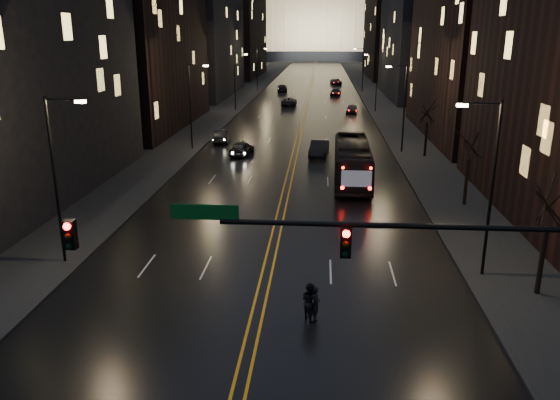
% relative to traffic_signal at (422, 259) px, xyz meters
% --- Properties ---
extents(ground, '(900.00, 900.00, 0.00)m').
position_rel_traffic_signal_xyz_m(ground, '(-5.91, 0.00, -5.10)').
color(ground, black).
rests_on(ground, ground).
extents(road, '(20.00, 320.00, 0.02)m').
position_rel_traffic_signal_xyz_m(road, '(-5.91, 130.00, -5.09)').
color(road, black).
rests_on(road, ground).
extents(sidewalk_left, '(8.00, 320.00, 0.16)m').
position_rel_traffic_signal_xyz_m(sidewalk_left, '(-19.91, 130.00, -5.02)').
color(sidewalk_left, black).
rests_on(sidewalk_left, ground).
extents(sidewalk_right, '(8.00, 320.00, 0.16)m').
position_rel_traffic_signal_xyz_m(sidewalk_right, '(8.09, 130.00, -5.02)').
color(sidewalk_right, black).
rests_on(sidewalk_right, ground).
extents(center_line, '(0.62, 320.00, 0.01)m').
position_rel_traffic_signal_xyz_m(center_line, '(-5.91, 130.00, -5.08)').
color(center_line, orange).
rests_on(center_line, road).
extents(building_left_mid, '(12.00, 30.00, 28.00)m').
position_rel_traffic_signal_xyz_m(building_left_mid, '(-26.91, 54.00, 8.90)').
color(building_left_mid, black).
rests_on(building_left_mid, ground).
extents(building_left_far, '(12.00, 34.00, 20.00)m').
position_rel_traffic_signal_xyz_m(building_left_far, '(-26.91, 92.00, 4.90)').
color(building_left_far, black).
rests_on(building_left_far, ground).
extents(building_left_dist, '(12.00, 40.00, 24.00)m').
position_rel_traffic_signal_xyz_m(building_left_dist, '(-26.91, 140.00, 6.90)').
color(building_left_dist, black).
rests_on(building_left_dist, ground).
extents(building_right_mid, '(12.00, 34.00, 26.00)m').
position_rel_traffic_signal_xyz_m(building_right_mid, '(15.09, 92.00, 7.90)').
color(building_right_mid, black).
rests_on(building_right_mid, ground).
extents(building_right_dist, '(12.00, 40.00, 22.00)m').
position_rel_traffic_signal_xyz_m(building_right_dist, '(15.09, 140.00, 5.90)').
color(building_right_dist, black).
rests_on(building_right_dist, ground).
extents(capitol, '(90.00, 50.00, 58.50)m').
position_rel_traffic_signal_xyz_m(capitol, '(-5.91, 250.00, 12.05)').
color(capitol, black).
rests_on(capitol, ground).
extents(traffic_signal, '(17.29, 0.45, 7.00)m').
position_rel_traffic_signal_xyz_m(traffic_signal, '(0.00, 0.00, 0.00)').
color(traffic_signal, black).
rests_on(traffic_signal, ground).
extents(streetlamp_right_near, '(2.13, 0.25, 9.00)m').
position_rel_traffic_signal_xyz_m(streetlamp_right_near, '(4.91, 10.00, -0.02)').
color(streetlamp_right_near, black).
rests_on(streetlamp_right_near, ground).
extents(streetlamp_left_near, '(2.13, 0.25, 9.00)m').
position_rel_traffic_signal_xyz_m(streetlamp_left_near, '(-16.72, 10.00, -0.02)').
color(streetlamp_left_near, black).
rests_on(streetlamp_left_near, ground).
extents(streetlamp_right_mid, '(2.13, 0.25, 9.00)m').
position_rel_traffic_signal_xyz_m(streetlamp_right_mid, '(4.91, 40.00, -0.02)').
color(streetlamp_right_mid, black).
rests_on(streetlamp_right_mid, ground).
extents(streetlamp_left_mid, '(2.13, 0.25, 9.00)m').
position_rel_traffic_signal_xyz_m(streetlamp_left_mid, '(-16.72, 40.00, -0.02)').
color(streetlamp_left_mid, black).
rests_on(streetlamp_left_mid, ground).
extents(streetlamp_right_far, '(2.13, 0.25, 9.00)m').
position_rel_traffic_signal_xyz_m(streetlamp_right_far, '(4.91, 70.00, -0.02)').
color(streetlamp_right_far, black).
rests_on(streetlamp_right_far, ground).
extents(streetlamp_left_far, '(2.13, 0.25, 9.00)m').
position_rel_traffic_signal_xyz_m(streetlamp_left_far, '(-16.72, 70.00, -0.02)').
color(streetlamp_left_far, black).
rests_on(streetlamp_left_far, ground).
extents(streetlamp_right_dist, '(2.13, 0.25, 9.00)m').
position_rel_traffic_signal_xyz_m(streetlamp_right_dist, '(4.91, 100.00, -0.02)').
color(streetlamp_right_dist, black).
rests_on(streetlamp_right_dist, ground).
extents(streetlamp_left_dist, '(2.13, 0.25, 9.00)m').
position_rel_traffic_signal_xyz_m(streetlamp_left_dist, '(-16.72, 100.00, -0.02)').
color(streetlamp_left_dist, black).
rests_on(streetlamp_left_dist, ground).
extents(tree_right_near, '(2.40, 2.40, 6.65)m').
position_rel_traffic_signal_xyz_m(tree_right_near, '(7.09, 8.00, -0.58)').
color(tree_right_near, black).
rests_on(tree_right_near, ground).
extents(tree_right_mid, '(2.40, 2.40, 6.65)m').
position_rel_traffic_signal_xyz_m(tree_right_mid, '(7.09, 22.00, -0.58)').
color(tree_right_mid, black).
rests_on(tree_right_mid, ground).
extents(tree_right_far, '(2.40, 2.40, 6.65)m').
position_rel_traffic_signal_xyz_m(tree_right_far, '(7.09, 38.00, -0.58)').
color(tree_right_far, black).
rests_on(tree_right_far, ground).
extents(bus, '(3.09, 12.18, 3.38)m').
position_rel_traffic_signal_xyz_m(bus, '(-0.62, 28.34, -3.41)').
color(bus, black).
rests_on(bus, ground).
extents(oncoming_car_a, '(2.32, 4.54, 1.48)m').
position_rel_traffic_signal_xyz_m(oncoming_car_a, '(-11.23, 37.51, -4.36)').
color(oncoming_car_a, black).
rests_on(oncoming_car_a, ground).
extents(oncoming_car_b, '(1.83, 4.58, 1.48)m').
position_rel_traffic_signal_xyz_m(oncoming_car_b, '(-14.41, 44.18, -4.36)').
color(oncoming_car_b, black).
rests_on(oncoming_car_b, ground).
extents(oncoming_car_c, '(2.51, 5.12, 1.40)m').
position_rel_traffic_signal_xyz_m(oncoming_car_c, '(-8.82, 77.39, -4.40)').
color(oncoming_car_c, black).
rests_on(oncoming_car_c, ground).
extents(oncoming_car_d, '(2.50, 5.30, 1.49)m').
position_rel_traffic_signal_xyz_m(oncoming_car_d, '(-11.64, 100.20, -4.36)').
color(oncoming_car_d, black).
rests_on(oncoming_car_d, ground).
extents(receding_car_a, '(2.16, 5.00, 1.60)m').
position_rel_traffic_signal_xyz_m(receding_car_a, '(-3.41, 37.76, -4.30)').
color(receding_car_a, black).
rests_on(receding_car_a, ground).
extents(receding_car_b, '(2.09, 4.30, 1.41)m').
position_rel_traffic_signal_xyz_m(receding_car_b, '(1.38, 68.39, -4.40)').
color(receding_car_b, black).
rests_on(receding_car_b, ground).
extents(receding_car_c, '(2.38, 4.82, 1.35)m').
position_rel_traffic_signal_xyz_m(receding_car_c, '(-0.58, 92.89, -4.43)').
color(receding_car_c, black).
rests_on(receding_car_c, ground).
extents(receding_car_d, '(2.87, 5.37, 1.43)m').
position_rel_traffic_signal_xyz_m(receding_car_d, '(0.04, 116.56, -4.39)').
color(receding_car_d, black).
rests_on(receding_car_d, ground).
extents(pedestrian_a, '(0.45, 0.62, 1.57)m').
position_rel_traffic_signal_xyz_m(pedestrian_a, '(-3.33, 5.00, -4.32)').
color(pedestrian_a, black).
rests_on(pedestrian_a, ground).
extents(pedestrian_b, '(0.87, 0.95, 1.72)m').
position_rel_traffic_signal_xyz_m(pedestrian_b, '(-3.58, 5.00, -4.24)').
color(pedestrian_b, black).
rests_on(pedestrian_b, ground).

